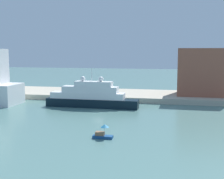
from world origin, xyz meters
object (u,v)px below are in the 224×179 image
(large_yacht, at_px, (91,97))
(small_motorboat, at_px, (103,133))
(parked_car, at_px, (76,92))
(harbor_building, at_px, (203,72))
(mooring_bollard, at_px, (106,95))
(person_figure, at_px, (92,92))

(large_yacht, height_order, small_motorboat, large_yacht)
(parked_car, bearing_deg, harbor_building, 8.61)
(harbor_building, xyz_separation_m, mooring_bollard, (-30.95, -10.09, -7.46))
(large_yacht, height_order, harbor_building, harbor_building)
(large_yacht, distance_m, person_figure, 14.73)
(small_motorboat, height_order, person_figure, person_figure)
(large_yacht, bearing_deg, harbor_building, 32.22)
(small_motorboat, bearing_deg, parked_car, 115.05)
(harbor_building, bearing_deg, person_figure, -169.88)
(small_motorboat, height_order, mooring_bollard, small_motorboat)
(small_motorboat, distance_m, harbor_building, 56.29)
(parked_car, relative_size, person_figure, 2.44)
(large_yacht, bearing_deg, small_motorboat, -69.66)
(large_yacht, relative_size, parked_car, 6.81)
(large_yacht, xyz_separation_m, mooring_bollard, (2.05, 10.71, -1.00))
(parked_car, bearing_deg, large_yacht, -56.08)
(harbor_building, distance_m, mooring_bollard, 33.40)
(parked_car, bearing_deg, mooring_bollard, -17.26)
(person_figure, relative_size, mooring_bollard, 2.30)
(person_figure, bearing_deg, harbor_building, 10.12)
(large_yacht, xyz_separation_m, small_motorboat, (11.28, -30.42, -2.08))
(person_figure, bearing_deg, parked_car, 179.19)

